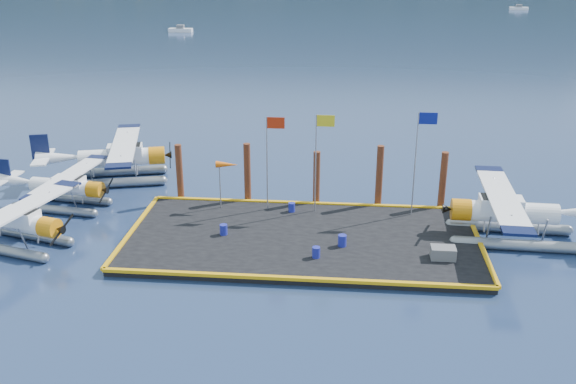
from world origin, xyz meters
name	(u,v)px	position (x,y,z in m)	size (l,w,h in m)	color
ground	(303,242)	(0.00, 0.00, 0.00)	(4000.00, 4000.00, 0.00)	navy
dock	(303,239)	(0.00, 0.00, 0.20)	(20.00, 10.00, 0.40)	black
dock_bumpers	(303,235)	(0.00, 0.00, 0.49)	(20.25, 10.25, 0.18)	#E7A50D
seaplane_a	(16,224)	(-15.98, -2.11, 1.43)	(8.55, 9.23, 3.28)	gray
seaplane_b	(65,189)	(-15.65, 3.69, 1.33)	(7.84, 8.65, 3.06)	gray
seaplane_c	(120,160)	(-13.82, 8.94, 1.64)	(9.79, 10.58, 3.75)	gray
seaplane_d	(507,215)	(11.66, 1.36, 1.62)	(9.47, 10.43, 3.71)	gray
drum_0	(224,230)	(-4.56, -0.18, 0.71)	(0.44, 0.44, 0.62)	#1B2298
drum_1	(342,241)	(2.28, -1.05, 0.73)	(0.47, 0.47, 0.66)	#1B2298
drum_3	(316,252)	(0.91, -2.57, 0.70)	(0.43, 0.43, 0.61)	#1B2298
drum_5	(292,207)	(-0.94, 3.55, 0.69)	(0.41, 0.41, 0.58)	#1B2298
crate	(443,253)	(7.67, -2.05, 0.73)	(1.31, 0.87, 0.65)	slate
flagpole_red	(270,149)	(-2.29, 3.80, 4.40)	(1.14, 0.08, 6.00)	#97969E
flagpole_yellow	(319,149)	(0.70, 3.80, 4.51)	(1.14, 0.08, 6.20)	#97969E
flagpole_blue	(419,149)	(6.70, 3.80, 4.69)	(1.14, 0.08, 6.50)	#97969E
windsock	(227,166)	(-5.03, 3.80, 3.23)	(1.40, 0.44, 3.12)	#97969E
piling_0	(180,174)	(-8.50, 5.40, 2.00)	(0.44, 0.44, 4.00)	#4E2416
piling_1	(247,175)	(-4.00, 5.40, 2.10)	(0.44, 0.44, 4.20)	#4E2416
piling_2	(317,180)	(0.50, 5.40, 1.90)	(0.44, 0.44, 3.80)	#4E2416
piling_3	(379,178)	(4.50, 5.40, 2.15)	(0.44, 0.44, 4.30)	#4E2416
piling_4	(443,182)	(8.50, 5.40, 2.00)	(0.44, 0.44, 4.00)	#4E2416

